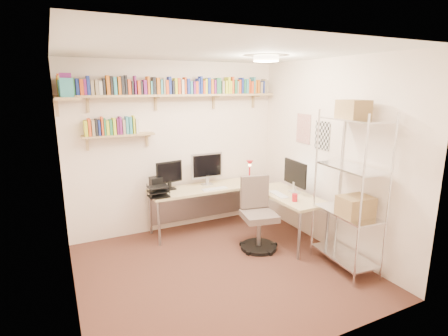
% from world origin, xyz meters
% --- Properties ---
extents(ground, '(3.20, 3.20, 0.00)m').
position_xyz_m(ground, '(0.00, 0.00, 0.00)').
color(ground, '#47261E').
rests_on(ground, ground).
extents(room_shell, '(3.24, 3.04, 2.52)m').
position_xyz_m(room_shell, '(0.00, 0.00, 1.55)').
color(room_shell, '#F3DDC6').
rests_on(room_shell, ground).
extents(wall_shelves, '(3.12, 1.09, 0.80)m').
position_xyz_m(wall_shelves, '(-0.41, 1.30, 2.03)').
color(wall_shelves, tan).
rests_on(wall_shelves, ground).
extents(corner_desk, '(2.07, 1.72, 1.17)m').
position_xyz_m(corner_desk, '(0.48, 0.96, 0.67)').
color(corner_desk, '#D7BF8B').
rests_on(corner_desk, ground).
extents(office_chair, '(0.52, 0.53, 0.97)m').
position_xyz_m(office_chair, '(0.71, 0.32, 0.41)').
color(office_chair, black).
rests_on(office_chair, ground).
extents(wire_rack, '(0.47, 0.85, 2.00)m').
position_xyz_m(wire_rack, '(1.36, -0.64, 1.14)').
color(wire_rack, silver).
rests_on(wire_rack, ground).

